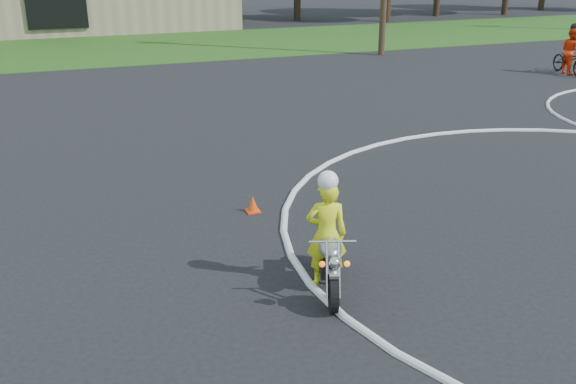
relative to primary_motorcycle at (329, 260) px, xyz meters
name	(u,v)px	position (x,y,z in m)	size (l,w,h in m)	color
grass_strip	(234,43)	(5.80, 24.16, -0.44)	(120.00, 10.00, 0.02)	#1E4714
primary_motorcycle	(329,260)	(0.00, 0.00, 0.00)	(0.83, 1.68, 0.92)	black
rider_primary_grp	(326,231)	(0.01, 0.13, 0.38)	(0.65, 0.53, 1.70)	#E7F119
rider_second_grp	(570,56)	(15.15, 11.62, 0.21)	(0.97, 2.02, 1.86)	black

